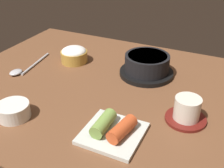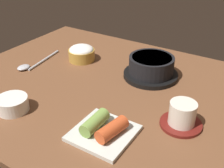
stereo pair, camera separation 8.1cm
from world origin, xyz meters
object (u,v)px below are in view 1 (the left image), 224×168
object	(u,v)px
stone_pot	(147,65)
side_bowl_near	(14,110)
spoon	(23,69)
kimchi_plate	(113,130)
rice_bowl	(74,54)
tea_cup_with_saucer	(187,111)

from	to	relation	value
stone_pot	side_bowl_near	bearing A→B (deg)	-122.19
spoon	kimchi_plate	bearing A→B (deg)	-22.07
side_bowl_near	kimchi_plate	bearing A→B (deg)	9.78
rice_bowl	side_bowl_near	distance (cm)	35.30
tea_cup_with_saucer	stone_pot	bearing A→B (deg)	132.17
kimchi_plate	side_bowl_near	xyz separation A→B (cm)	(-26.08, -4.49, 0.52)
tea_cup_with_saucer	kimchi_plate	size ratio (longest dim) A/B	0.76
stone_pot	rice_bowl	bearing A→B (deg)	-176.41
rice_bowl	spoon	xyz separation A→B (cm)	(-12.03, -13.61, -2.26)
tea_cup_with_saucer	kimchi_plate	distance (cm)	19.55
stone_pot	kimchi_plate	world-z (taller)	stone_pot
tea_cup_with_saucer	kimchi_plate	bearing A→B (deg)	-137.36
stone_pot	side_bowl_near	size ratio (longest dim) A/B	2.12
rice_bowl	side_bowl_near	world-z (taller)	rice_bowl
stone_pot	spoon	bearing A→B (deg)	-158.55
side_bowl_near	rice_bowl	bearing A→B (deg)	96.13
tea_cup_with_saucer	spoon	world-z (taller)	tea_cup_with_saucer
spoon	side_bowl_near	bearing A→B (deg)	-53.66
rice_bowl	tea_cup_with_saucer	xyz separation A→B (cm)	(44.20, -17.38, 0.10)
kimchi_plate	side_bowl_near	bearing A→B (deg)	-170.22
kimchi_plate	tea_cup_with_saucer	bearing A→B (deg)	42.64
tea_cup_with_saucer	spoon	size ratio (longest dim) A/B	0.53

